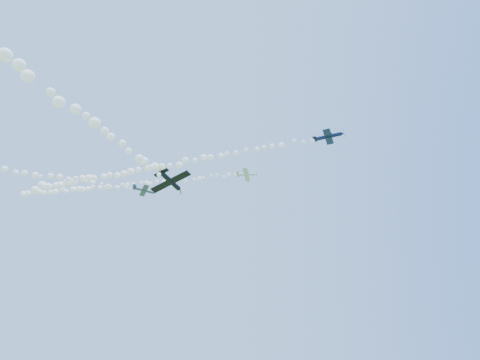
{
  "coord_description": "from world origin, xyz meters",
  "views": [
    {
      "loc": [
        -1.55,
        -96.12,
        2.0
      ],
      "look_at": [
        3.09,
        -6.51,
        45.52
      ],
      "focal_mm": 30.0,
      "sensor_mm": 36.0,
      "label": 1
    }
  ],
  "objects_px": {
    "plane_white": "(246,174)",
    "plane_grey": "(144,190)",
    "plane_navy": "(328,136)",
    "plane_black": "(170,181)"
  },
  "relations": [
    {
      "from": "plane_white",
      "to": "plane_navy",
      "type": "height_order",
      "value": "plane_white"
    },
    {
      "from": "plane_navy",
      "to": "plane_grey",
      "type": "height_order",
      "value": "plane_navy"
    },
    {
      "from": "plane_white",
      "to": "plane_navy",
      "type": "relative_size",
      "value": 0.82
    },
    {
      "from": "plane_navy",
      "to": "plane_grey",
      "type": "bearing_deg",
      "value": 177.08
    },
    {
      "from": "plane_navy",
      "to": "plane_black",
      "type": "relative_size",
      "value": 1.08
    },
    {
      "from": "plane_white",
      "to": "plane_grey",
      "type": "xyz_separation_m",
      "value": [
        -28.59,
        -2.44,
        -6.9
      ]
    },
    {
      "from": "plane_black",
      "to": "plane_grey",
      "type": "bearing_deg",
      "value": 45.0
    },
    {
      "from": "plane_white",
      "to": "plane_navy",
      "type": "distance_m",
      "value": 30.19
    },
    {
      "from": "plane_black",
      "to": "plane_white",
      "type": "bearing_deg",
      "value": 0.77
    },
    {
      "from": "plane_white",
      "to": "plane_black",
      "type": "height_order",
      "value": "plane_white"
    }
  ]
}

